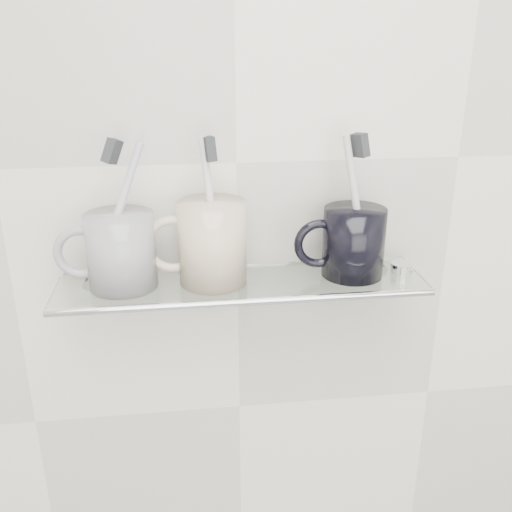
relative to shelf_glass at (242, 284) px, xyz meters
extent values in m
plane|color=beige|center=(0.00, 0.06, 0.15)|extent=(2.50, 0.00, 2.50)
cube|color=silver|center=(0.00, 0.00, 0.00)|extent=(0.50, 0.12, 0.01)
cylinder|color=silver|center=(0.00, -0.06, 0.00)|extent=(0.50, 0.01, 0.01)
cylinder|color=silver|center=(-0.21, 0.05, -0.01)|extent=(0.02, 0.03, 0.02)
cylinder|color=silver|center=(0.21, 0.05, -0.01)|extent=(0.02, 0.03, 0.02)
cylinder|color=white|center=(-0.16, 0.00, 0.05)|extent=(0.11, 0.11, 0.10)
torus|color=white|center=(-0.21, 0.00, 0.05)|extent=(0.07, 0.01, 0.07)
cylinder|color=#ACACC4|center=(-0.16, 0.00, 0.10)|extent=(0.08, 0.03, 0.18)
cube|color=#25282A|center=(-0.16, 0.00, 0.19)|extent=(0.03, 0.03, 0.04)
cylinder|color=beige|center=(-0.04, 0.00, 0.06)|extent=(0.10, 0.10, 0.11)
torus|color=beige|center=(-0.09, 0.00, 0.06)|extent=(0.08, 0.01, 0.08)
cylinder|color=silver|center=(-0.04, 0.00, 0.10)|extent=(0.03, 0.02, 0.19)
cube|color=#25282A|center=(-0.04, 0.00, 0.19)|extent=(0.02, 0.03, 0.03)
cylinder|color=black|center=(0.15, 0.00, 0.05)|extent=(0.10, 0.10, 0.10)
torus|color=black|center=(0.11, 0.00, 0.05)|extent=(0.07, 0.01, 0.07)
cylinder|color=beige|center=(0.15, 0.00, 0.10)|extent=(0.05, 0.02, 0.19)
cube|color=#25282A|center=(0.15, 0.00, 0.19)|extent=(0.03, 0.03, 0.03)
cylinder|color=silver|center=(0.23, 0.00, 0.01)|extent=(0.03, 0.03, 0.01)
camera|label=1|loc=(-0.07, -0.71, 0.32)|focal=40.00mm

